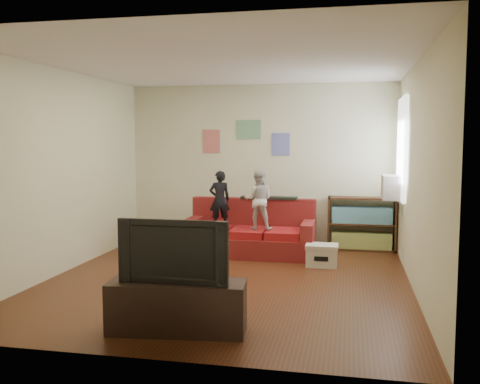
% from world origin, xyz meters
% --- Properties ---
extents(room_shell, '(4.52, 5.02, 2.72)m').
position_xyz_m(room_shell, '(0.00, 0.00, 1.35)').
color(room_shell, '#562A15').
rests_on(room_shell, ground).
extents(sofa, '(1.99, 0.91, 0.87)m').
position_xyz_m(sofa, '(-0.01, 1.65, 0.29)').
color(sofa, maroon).
rests_on(sofa, ground).
extents(child_a, '(0.38, 0.33, 0.89)m').
position_xyz_m(child_a, '(-0.46, 1.48, 0.86)').
color(child_a, black).
rests_on(child_a, sofa).
extents(child_b, '(0.47, 0.37, 0.91)m').
position_xyz_m(child_b, '(0.14, 1.48, 0.87)').
color(child_b, silver).
rests_on(child_b, sofa).
extents(coffee_table, '(0.91, 0.50, 0.41)m').
position_xyz_m(coffee_table, '(-0.55, 0.06, 0.35)').
color(coffee_table, '#976144').
rests_on(coffee_table, ground).
extents(remote, '(0.21, 0.14, 0.02)m').
position_xyz_m(remote, '(-0.80, -0.06, 0.42)').
color(remote, black).
rests_on(remote, coffee_table).
extents(game_controller, '(0.15, 0.06, 0.03)m').
position_xyz_m(game_controller, '(-0.35, 0.11, 0.42)').
color(game_controller, white).
rests_on(game_controller, coffee_table).
extents(bookshelf, '(1.07, 0.32, 0.86)m').
position_xyz_m(bookshelf, '(1.69, 2.30, 0.38)').
color(bookshelf, '#442816').
rests_on(bookshelf, ground).
extents(window, '(0.04, 1.08, 1.48)m').
position_xyz_m(window, '(2.22, 1.65, 1.64)').
color(window, white).
rests_on(window, room_shell).
extents(ac_unit, '(0.28, 0.55, 0.35)m').
position_xyz_m(ac_unit, '(2.10, 1.65, 1.08)').
color(ac_unit, '#B7B2A3').
rests_on(ac_unit, window).
extents(artwork_left, '(0.30, 0.01, 0.40)m').
position_xyz_m(artwork_left, '(-0.85, 2.48, 1.75)').
color(artwork_left, '#D87266').
rests_on(artwork_left, room_shell).
extents(artwork_center, '(0.42, 0.01, 0.32)m').
position_xyz_m(artwork_center, '(-0.20, 2.48, 1.95)').
color(artwork_center, '#72B27F').
rests_on(artwork_center, room_shell).
extents(artwork_right, '(0.30, 0.01, 0.38)m').
position_xyz_m(artwork_right, '(0.35, 2.48, 1.70)').
color(artwork_right, '#727FCC').
rests_on(artwork_right, room_shell).
extents(file_box, '(0.45, 0.34, 0.31)m').
position_xyz_m(file_box, '(1.13, 1.04, 0.16)').
color(file_box, beige).
rests_on(file_box, ground).
extents(tv_stand, '(1.30, 0.56, 0.47)m').
position_xyz_m(tv_stand, '(-0.05, -1.85, 0.24)').
color(tv_stand, '#32221C').
rests_on(tv_stand, ground).
extents(television, '(1.02, 0.14, 0.59)m').
position_xyz_m(television, '(-0.05, -1.85, 0.77)').
color(television, black).
rests_on(television, tv_stand).
extents(tissue, '(0.11, 0.11, 0.10)m').
position_xyz_m(tissue, '(0.65, 1.44, 0.05)').
color(tissue, white).
rests_on(tissue, ground).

